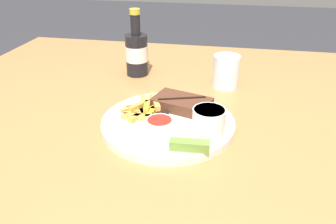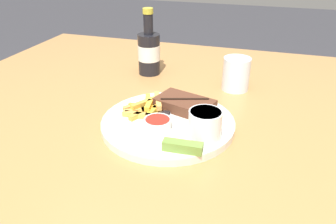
{
  "view_description": "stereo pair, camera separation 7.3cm",
  "coord_description": "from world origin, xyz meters",
  "px_view_note": "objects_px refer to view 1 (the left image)",
  "views": [
    {
      "loc": [
        0.12,
        -0.63,
        1.13
      ],
      "look_at": [
        0.0,
        0.0,
        0.79
      ],
      "focal_mm": 35.0,
      "sensor_mm": 36.0,
      "label": 1
    },
    {
      "loc": [
        0.19,
        -0.62,
        1.13
      ],
      "look_at": [
        0.0,
        0.0,
        0.79
      ],
      "focal_mm": 35.0,
      "sensor_mm": 36.0,
      "label": 2
    }
  ],
  "objects_px": {
    "pickle_spear": "(190,145)",
    "drinking_glass": "(226,71)",
    "coleslaw_cup": "(209,121)",
    "dipping_sauce_cup": "(160,124)",
    "fork_utensil": "(133,118)",
    "dinner_plate": "(168,123)",
    "beer_bottle": "(137,52)",
    "knife_utensil": "(167,111)",
    "steak_portion": "(182,103)"
  },
  "relations": [
    {
      "from": "pickle_spear",
      "to": "drinking_glass",
      "type": "xyz_separation_m",
      "value": [
        0.06,
        0.37,
        0.02
      ]
    },
    {
      "from": "coleslaw_cup",
      "to": "dipping_sauce_cup",
      "type": "distance_m",
      "value": 0.11
    },
    {
      "from": "coleslaw_cup",
      "to": "fork_utensil",
      "type": "bearing_deg",
      "value": 166.31
    },
    {
      "from": "dinner_plate",
      "to": "drinking_glass",
      "type": "bearing_deg",
      "value": 65.18
    },
    {
      "from": "dinner_plate",
      "to": "beer_bottle",
      "type": "distance_m",
      "value": 0.35
    },
    {
      "from": "knife_utensil",
      "to": "beer_bottle",
      "type": "height_order",
      "value": "beer_bottle"
    },
    {
      "from": "coleslaw_cup",
      "to": "drinking_glass",
      "type": "height_order",
      "value": "drinking_glass"
    },
    {
      "from": "drinking_glass",
      "to": "dinner_plate",
      "type": "bearing_deg",
      "value": -114.82
    },
    {
      "from": "pickle_spear",
      "to": "steak_portion",
      "type": "bearing_deg",
      "value": 103.34
    },
    {
      "from": "dipping_sauce_cup",
      "to": "dinner_plate",
      "type": "bearing_deg",
      "value": 75.94
    },
    {
      "from": "coleslaw_cup",
      "to": "beer_bottle",
      "type": "xyz_separation_m",
      "value": [
        -0.25,
        0.35,
        0.02
      ]
    },
    {
      "from": "beer_bottle",
      "to": "drinking_glass",
      "type": "xyz_separation_m",
      "value": [
        0.28,
        -0.05,
        -0.03
      ]
    },
    {
      "from": "drinking_glass",
      "to": "beer_bottle",
      "type": "bearing_deg",
      "value": 170.71
    },
    {
      "from": "steak_portion",
      "to": "dipping_sauce_cup",
      "type": "relative_size",
      "value": 2.54
    },
    {
      "from": "dipping_sauce_cup",
      "to": "drinking_glass",
      "type": "bearing_deg",
      "value": 66.59
    },
    {
      "from": "drinking_glass",
      "to": "fork_utensil",
      "type": "bearing_deg",
      "value": -126.6
    },
    {
      "from": "coleslaw_cup",
      "to": "dipping_sauce_cup",
      "type": "height_order",
      "value": "coleslaw_cup"
    },
    {
      "from": "pickle_spear",
      "to": "knife_utensil",
      "type": "height_order",
      "value": "pickle_spear"
    },
    {
      "from": "steak_portion",
      "to": "drinking_glass",
      "type": "height_order",
      "value": "drinking_glass"
    },
    {
      "from": "knife_utensil",
      "to": "beer_bottle",
      "type": "xyz_separation_m",
      "value": [
        -0.14,
        0.27,
        0.05
      ]
    },
    {
      "from": "dipping_sauce_cup",
      "to": "drinking_glass",
      "type": "height_order",
      "value": "drinking_glass"
    },
    {
      "from": "drinking_glass",
      "to": "steak_portion",
      "type": "bearing_deg",
      "value": -116.45
    },
    {
      "from": "steak_portion",
      "to": "pickle_spear",
      "type": "bearing_deg",
      "value": -76.66
    },
    {
      "from": "knife_utensil",
      "to": "dipping_sauce_cup",
      "type": "bearing_deg",
      "value": -178.2
    },
    {
      "from": "dipping_sauce_cup",
      "to": "fork_utensil",
      "type": "xyz_separation_m",
      "value": [
        -0.07,
        0.03,
        -0.01
      ]
    },
    {
      "from": "pickle_spear",
      "to": "dinner_plate",
      "type": "bearing_deg",
      "value": 120.02
    },
    {
      "from": "dinner_plate",
      "to": "dipping_sauce_cup",
      "type": "relative_size",
      "value": 5.03
    },
    {
      "from": "pickle_spear",
      "to": "dipping_sauce_cup",
      "type": "bearing_deg",
      "value": 137.58
    },
    {
      "from": "pickle_spear",
      "to": "beer_bottle",
      "type": "xyz_separation_m",
      "value": [
        -0.22,
        0.41,
        0.04
      ]
    },
    {
      "from": "dinner_plate",
      "to": "knife_utensil",
      "type": "height_order",
      "value": "knife_utensil"
    },
    {
      "from": "steak_portion",
      "to": "drinking_glass",
      "type": "distance_m",
      "value": 0.22
    },
    {
      "from": "beer_bottle",
      "to": "drinking_glass",
      "type": "bearing_deg",
      "value": -9.29
    },
    {
      "from": "dinner_plate",
      "to": "fork_utensil",
      "type": "xyz_separation_m",
      "value": [
        -0.08,
        -0.01,
        0.01
      ]
    },
    {
      "from": "dinner_plate",
      "to": "knife_utensil",
      "type": "relative_size",
      "value": 1.82
    },
    {
      "from": "pickle_spear",
      "to": "drinking_glass",
      "type": "relative_size",
      "value": 0.86
    },
    {
      "from": "pickle_spear",
      "to": "drinking_glass",
      "type": "distance_m",
      "value": 0.37
    },
    {
      "from": "steak_portion",
      "to": "coleslaw_cup",
      "type": "height_order",
      "value": "coleslaw_cup"
    },
    {
      "from": "drinking_glass",
      "to": "knife_utensil",
      "type": "bearing_deg",
      "value": -120.49
    },
    {
      "from": "dipping_sauce_cup",
      "to": "coleslaw_cup",
      "type": "bearing_deg",
      "value": -4.96
    },
    {
      "from": "steak_portion",
      "to": "knife_utensil",
      "type": "bearing_deg",
      "value": -142.48
    },
    {
      "from": "fork_utensil",
      "to": "beer_bottle",
      "type": "height_order",
      "value": "beer_bottle"
    },
    {
      "from": "knife_utensil",
      "to": "drinking_glass",
      "type": "distance_m",
      "value": 0.26
    },
    {
      "from": "dinner_plate",
      "to": "coleslaw_cup",
      "type": "distance_m",
      "value": 0.12
    },
    {
      "from": "fork_utensil",
      "to": "knife_utensil",
      "type": "height_order",
      "value": "knife_utensil"
    },
    {
      "from": "knife_utensil",
      "to": "pickle_spear",
      "type": "bearing_deg",
      "value": -151.61
    },
    {
      "from": "fork_utensil",
      "to": "knife_utensil",
      "type": "bearing_deg",
      "value": 27.82
    },
    {
      "from": "steak_portion",
      "to": "knife_utensil",
      "type": "height_order",
      "value": "steak_portion"
    },
    {
      "from": "coleslaw_cup",
      "to": "knife_utensil",
      "type": "bearing_deg",
      "value": 139.68
    },
    {
      "from": "fork_utensil",
      "to": "beer_bottle",
      "type": "relative_size",
      "value": 0.67
    },
    {
      "from": "coleslaw_cup",
      "to": "knife_utensil",
      "type": "distance_m",
      "value": 0.14
    }
  ]
}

